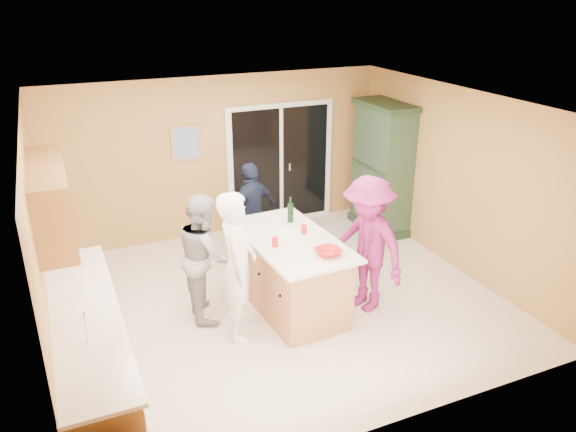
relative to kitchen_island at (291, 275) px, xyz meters
name	(u,v)px	position (x,y,z in m)	size (l,w,h in m)	color
floor	(281,300)	(-0.06, 0.20, -0.46)	(5.50, 5.50, 0.00)	white
ceiling	(280,105)	(-0.06, 0.20, 2.14)	(5.50, 5.00, 0.10)	white
wall_back	(220,157)	(-0.06, 2.70, 0.84)	(5.50, 0.10, 2.60)	#E7AA5F
wall_front	(393,308)	(-0.06, -2.30, 0.84)	(5.50, 0.10, 2.60)	#E7AA5F
wall_left	(41,248)	(-2.81, 0.20, 0.84)	(0.10, 5.00, 2.60)	#E7AA5F
wall_right	(458,181)	(2.69, 0.20, 0.84)	(0.10, 5.00, 2.60)	#E7AA5F
left_cabinet_run	(92,363)	(-2.50, -0.85, 0.00)	(0.65, 3.05, 1.24)	#B77547
upper_cabinets	(51,201)	(-2.63, 0.00, 1.42)	(0.35, 1.60, 0.75)	#B77547
sliding_door	(281,165)	(0.99, 2.66, 0.59)	(1.90, 0.07, 2.10)	silver
framed_picture	(186,143)	(-0.61, 2.67, 1.14)	(0.46, 0.04, 0.56)	#A97C54
kitchen_island	(291,275)	(0.00, 0.00, 0.00)	(1.12, 1.92, 0.98)	#B77547
green_hutch	(383,169)	(2.43, 1.74, 0.59)	(0.62, 1.18, 2.16)	#1F331F
woman_white	(238,266)	(-0.80, -0.30, 0.44)	(0.66, 0.43, 1.81)	white
woman_grey	(204,256)	(-1.02, 0.30, 0.34)	(0.78, 0.61, 1.61)	#A3A2A5
woman_navy	(252,212)	(0.04, 1.49, 0.31)	(0.90, 0.37, 1.53)	#182034
woman_magenta	(367,244)	(0.88, -0.36, 0.43)	(1.14, 0.66, 1.77)	#881D5F
serving_bowl	(328,252)	(0.21, -0.59, 0.56)	(0.30, 0.30, 0.07)	red
tulip_vase	(70,240)	(-2.51, 0.72, 0.65)	(0.18, 0.12, 0.34)	#B51229
tumbler_near	(275,242)	(-0.26, -0.13, 0.58)	(0.08, 0.08, 0.11)	red
tumbler_far	(304,229)	(0.22, 0.08, 0.57)	(0.07, 0.07, 0.11)	red
wine_bottle	(290,212)	(0.21, 0.48, 0.65)	(0.08, 0.08, 0.34)	black
white_plate	(288,230)	(0.06, 0.24, 0.53)	(0.23, 0.23, 0.02)	white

